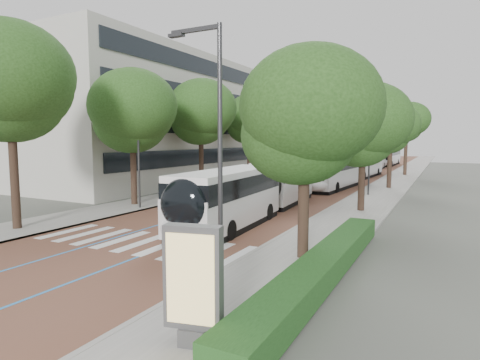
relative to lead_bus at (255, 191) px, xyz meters
name	(u,v)px	position (x,y,z in m)	size (l,w,h in m)	color
ground	(123,248)	(-2.10, -9.37, -1.63)	(160.00, 160.00, 0.00)	#51544C
road	(339,176)	(-2.10, 30.63, -1.62)	(11.00, 140.00, 0.02)	brown
sidewalk_left	(286,173)	(-9.60, 30.63, -1.57)	(4.00, 140.00, 0.12)	gray
sidewalk_right	(400,178)	(5.40, 30.63, -1.57)	(4.00, 140.00, 0.12)	gray
kerb_left	(299,174)	(-7.70, 30.63, -1.57)	(0.20, 140.00, 0.14)	gray
kerb_right	(384,177)	(3.50, 30.63, -1.57)	(0.20, 140.00, 0.14)	gray
zebra_crossing	(142,243)	(-1.90, -8.37, -1.60)	(10.55, 3.60, 0.01)	silver
lane_line_left	(328,175)	(-3.70, 30.63, -1.60)	(0.12, 126.00, 0.01)	#2981CF
lane_line_right	(352,176)	(-0.50, 30.63, -1.60)	(0.12, 126.00, 0.01)	#2981CF
office_building	(165,122)	(-21.58, 18.63, 5.37)	(18.11, 40.00, 14.00)	beige
hedge	(323,266)	(7.00, -9.37, -1.11)	(1.20, 14.00, 0.80)	#194016
streetlight_near	(215,140)	(4.51, -12.37, 3.19)	(1.82, 0.20, 8.00)	#323235
streetlight_far	(368,139)	(4.51, 12.63, 3.19)	(1.82, 0.20, 8.00)	#323235
lamp_post_left	(138,150)	(-8.20, -1.37, 2.49)	(0.14, 0.14, 8.00)	#323235
trees_left	(227,119)	(-9.60, 13.45, 5.30)	(6.48, 61.04, 10.24)	black
trees_right	(379,127)	(5.60, 11.22, 4.20)	(5.65, 47.37, 9.08)	black
lead_bus	(255,191)	(0.00, 0.00, 0.00)	(3.58, 18.51, 3.20)	black
bus_queued_0	(335,172)	(0.85, 16.61, 0.00)	(3.35, 12.54, 3.20)	silver
bus_queued_1	(361,165)	(0.94, 29.16, 0.00)	(3.23, 12.52, 3.20)	silver
bus_queued_2	(373,160)	(0.21, 42.52, 0.00)	(2.91, 12.47, 3.20)	silver
bus_queued_3	(388,157)	(0.74, 55.75, 0.00)	(2.96, 12.48, 3.20)	silver
ad_panel	(193,283)	(5.60, -15.17, -0.04)	(1.39, 0.65, 2.79)	#59595B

